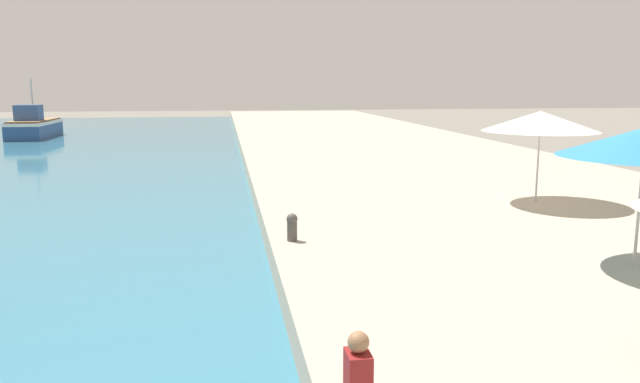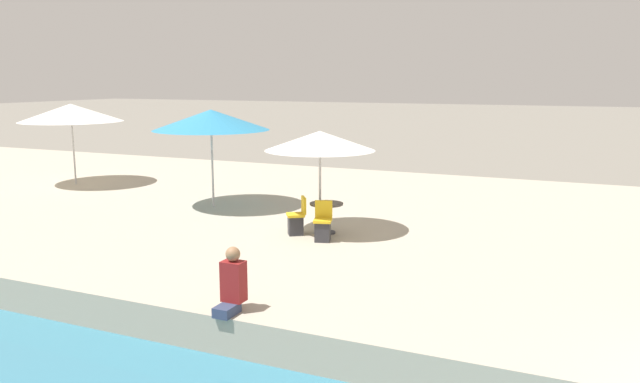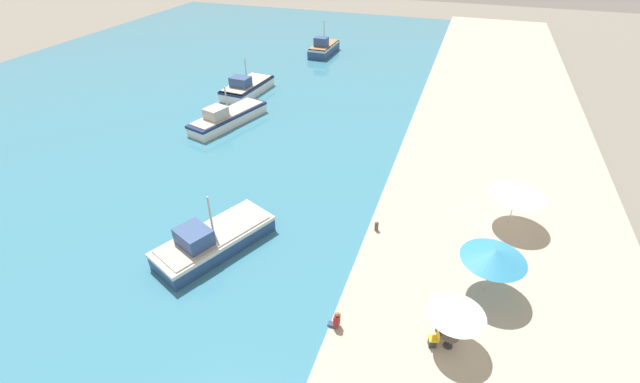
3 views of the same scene
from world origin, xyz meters
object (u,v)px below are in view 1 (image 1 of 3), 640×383
cafe_umbrella_striped (540,121)px  person_at_quay (354,383)px  mooring_bollard (292,226)px  fishing_boat_distant (34,126)px

cafe_umbrella_striped → person_at_quay: 14.29m
cafe_umbrella_striped → mooring_bollard: size_ratio=5.33×
fishing_boat_distant → person_at_quay: size_ratio=6.29×
person_at_quay → mooring_bollard: size_ratio=1.61×
fishing_boat_distant → mooring_bollard: fishing_boat_distant is taller
cafe_umbrella_striped → person_at_quay: bearing=-125.3°
mooring_bollard → cafe_umbrella_striped: bearing=24.0°
fishing_boat_distant → mooring_bollard: size_ratio=10.13×
person_at_quay → mooring_bollard: person_at_quay is taller
fishing_boat_distant → mooring_bollard: 40.85m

